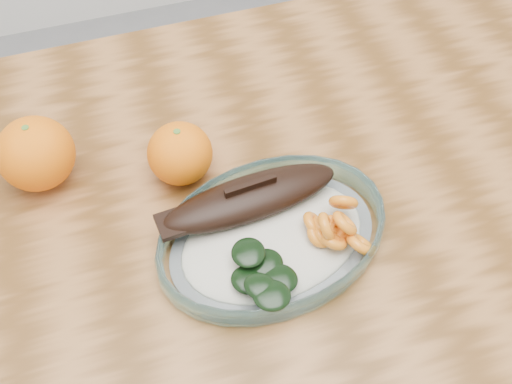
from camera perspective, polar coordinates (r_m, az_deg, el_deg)
dining_table at (r=0.80m, az=-3.99°, el=-8.80°), size 1.20×0.80×0.75m
plated_meal at (r=0.70m, az=1.46°, el=-3.66°), size 0.55×0.55×0.08m
orange_left at (r=0.78m, az=-18.99°, el=3.24°), size 0.09×0.09×0.09m
orange_right at (r=0.75m, az=-6.78°, el=3.42°), size 0.08×0.08×0.08m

